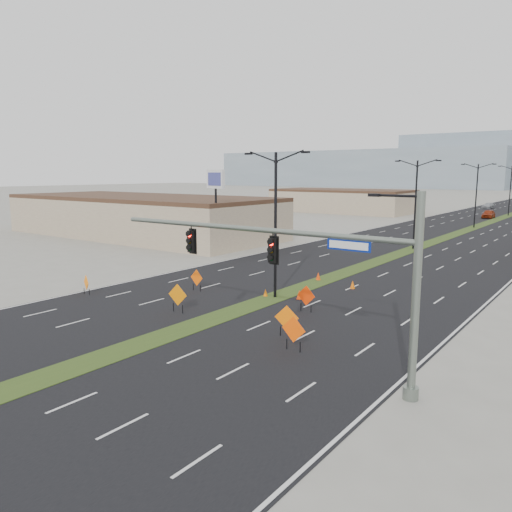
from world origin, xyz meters
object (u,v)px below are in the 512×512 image
Objects in this scene: construction_sign_2 at (197,278)px; construction_sign_3 at (287,319)px; streetlight_1 at (416,202)px; car_far at (488,206)px; cone_1 at (299,295)px; cone_3 at (318,276)px; streetlight_3 at (510,189)px; signal_mast at (309,264)px; construction_sign_4 at (306,296)px; streetlight_2 at (476,193)px; construction_sign_5 at (294,330)px; construction_sign_0 at (86,283)px; streetlight_0 at (275,221)px; cone_2 at (353,285)px; pole_sign_west at (216,186)px; cone_0 at (266,293)px; car_left at (489,214)px; construction_sign_1 at (178,296)px.

construction_sign_2 is 12.13m from construction_sign_3.
car_far is at bearing 96.02° from streetlight_1.
cone_3 is at bearing 108.10° from cone_1.
streetlight_3 is at bearing 89.43° from construction_sign_2.
signal_mast is 10.27m from construction_sign_4.
streetlight_1 is at bearing 80.36° from construction_sign_3.
construction_sign_4 is (3.62, -57.84, -4.43)m from streetlight_2.
streetlight_2 is 55.67m from cone_1.
streetlight_2 is 5.65× the size of construction_sign_5.
construction_sign_0 is (-3.35, -111.44, 0.15)m from car_far.
streetlight_0 is 7.09× the size of construction_sign_0.
streetlight_1 is 28.00m from streetlight_2.
signal_mast is 4.53m from construction_sign_5.
construction_sign_5 is at bearing -85.83° from streetlight_3.
pole_sign_west is (-18.88, 6.08, 6.96)m from cone_2.
pole_sign_west is (-19.33, 13.64, 6.29)m from construction_sign_4.
cone_2 is at bearing -87.68° from streetlight_3.
streetlight_0 reaches higher than cone_0.
streetlight_1 is 17.99× the size of cone_0.
cone_0 is (-7.41, 8.03, -0.77)m from construction_sign_5.
streetlight_2 is 50.64m from cone_2.
cone_2 is at bearing 93.57° from construction_sign_4.
pole_sign_west reaches higher than cone_2.
cone_2 is (-5.38, 15.72, -4.47)m from signal_mast.
streetlight_3 reaches higher than construction_sign_4.
cone_2 is (3.17, -22.28, -5.10)m from streetlight_1.
signal_mast is 1.63× the size of streetlight_1.
pole_sign_west reaches higher than car_left.
pole_sign_west is at bearing 120.30° from construction_sign_3.
streetlight_3 is 92.16m from construction_sign_0.
cone_3 is at bearing 61.18° from construction_sign_2.
construction_sign_1 is 23.48m from pole_sign_west.
streetlight_1 is 5.46× the size of construction_sign_1.
cone_2 is at bearing 56.32° from construction_sign_1.
construction_sign_0 is 0.16× the size of pole_sign_west.
signal_mast is 66.56m from streetlight_2.
construction_sign_3 is (13.35, -110.81, 0.36)m from car_far.
construction_sign_5 is 30.72m from pole_sign_west.
streetlight_2 is 64.51m from construction_sign_0.
cone_2 is at bearing 81.47° from construction_sign_3.
construction_sign_2 is 2.90× the size of cone_0.
construction_sign_0 is 12.87m from cone_0.
cone_1 is (-1.99, 2.43, -0.66)m from construction_sign_4.
cone_2 is at bearing -86.39° from streetlight_2.
construction_sign_1 is at bearing -39.82° from pole_sign_west.
construction_sign_2 is (-5.77, -1.82, -4.47)m from streetlight_0.
car_left reaches higher than construction_sign_2.
cone_1 is at bearing 129.44° from construction_sign_4.
construction_sign_1 reaches higher than cone_0.
streetlight_0 reaches higher than car_far.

